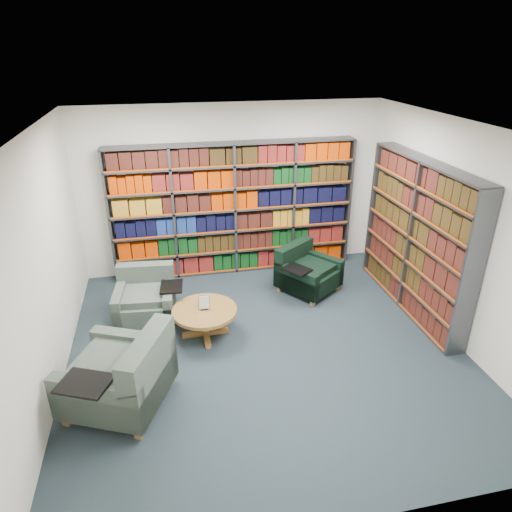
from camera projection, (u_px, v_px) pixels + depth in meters
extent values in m
cube|color=black|center=(266.00, 347.00, 5.99)|extent=(5.00, 5.00, 0.01)
cube|color=white|center=(268.00, 129.00, 4.79)|extent=(5.00, 5.00, 0.01)
cube|color=white|center=(232.00, 189.00, 7.61)|extent=(5.00, 0.01, 2.80)
cube|color=white|center=(349.00, 396.00, 3.18)|extent=(5.00, 0.01, 2.80)
cube|color=white|center=(41.00, 271.00, 4.92)|extent=(0.01, 5.00, 2.80)
cube|color=white|center=(456.00, 234.00, 5.87)|extent=(0.01, 5.00, 2.80)
cube|color=#47494F|center=(234.00, 210.00, 7.59)|extent=(4.00, 0.28, 2.20)
cube|color=silver|center=(233.00, 207.00, 7.71)|extent=(4.00, 0.02, 2.20)
cube|color=#D84C0A|center=(236.00, 212.00, 7.48)|extent=(4.00, 0.01, 2.20)
cube|color=#3D1610|center=(235.00, 260.00, 7.98)|extent=(3.88, 0.21, 0.29)
cube|color=#C53100|center=(235.00, 240.00, 7.83)|extent=(3.88, 0.21, 0.29)
cube|color=black|center=(234.00, 220.00, 7.67)|extent=(3.88, 0.21, 0.29)
cube|color=#AC771C|center=(234.00, 200.00, 7.51)|extent=(3.88, 0.21, 0.29)
cube|color=#C53100|center=(234.00, 178.00, 7.36)|extent=(3.88, 0.21, 0.29)
cube|color=#3D1610|center=(233.00, 155.00, 7.20)|extent=(3.88, 0.21, 0.29)
cube|color=#47494F|center=(416.00, 238.00, 6.49)|extent=(0.28, 2.50, 2.20)
cube|color=silver|center=(425.00, 237.00, 6.52)|extent=(0.02, 2.50, 2.20)
cube|color=#D84C0A|center=(408.00, 239.00, 6.47)|extent=(0.02, 2.50, 2.20)
cube|color=#34240C|center=(407.00, 294.00, 6.89)|extent=(0.21, 2.38, 0.29)
cube|color=#3D1610|center=(411.00, 273.00, 6.73)|extent=(0.21, 2.38, 0.29)
cube|color=#3D1610|center=(414.00, 250.00, 6.57)|extent=(0.21, 2.38, 0.29)
cube|color=#34240C|center=(418.00, 227.00, 6.42)|extent=(0.21, 2.38, 0.29)
cube|color=#34240C|center=(422.00, 202.00, 6.26)|extent=(0.21, 2.38, 0.29)
cube|color=#3D1610|center=(427.00, 176.00, 6.10)|extent=(0.21, 2.38, 0.29)
cube|color=#0C2A3B|center=(146.00, 305.00, 6.50)|extent=(0.88, 0.88, 0.29)
cube|color=#0C2A3B|center=(147.00, 284.00, 6.70)|extent=(0.82, 0.26, 0.65)
cube|color=#0C2A3B|center=(121.00, 302.00, 6.43)|extent=(0.20, 0.82, 0.43)
cube|color=#0C2A3B|center=(170.00, 299.00, 6.50)|extent=(0.20, 0.82, 0.43)
cube|color=black|center=(171.00, 286.00, 6.37)|extent=(0.34, 0.42, 0.02)
cube|color=olive|center=(120.00, 331.00, 6.24)|extent=(0.07, 0.07, 0.09)
cube|color=olive|center=(169.00, 328.00, 6.31)|extent=(0.07, 0.07, 0.09)
cube|color=olive|center=(127.00, 306.00, 6.84)|extent=(0.07, 0.07, 0.09)
cube|color=olive|center=(172.00, 303.00, 6.91)|extent=(0.07, 0.07, 0.09)
cube|color=black|center=(309.00, 277.00, 7.27)|extent=(1.11, 1.11, 0.28)
cube|color=black|center=(294.00, 262.00, 7.38)|extent=(0.75, 0.61, 0.64)
cube|color=black|center=(296.00, 281.00, 7.02)|extent=(0.57, 0.72, 0.43)
cube|color=black|center=(321.00, 266.00, 7.47)|extent=(0.57, 0.72, 0.43)
cube|color=black|center=(297.00, 269.00, 6.86)|extent=(0.47, 0.49, 0.02)
cube|color=olive|center=(313.00, 302.00, 6.93)|extent=(0.09, 0.09, 0.09)
cube|color=olive|center=(337.00, 287.00, 7.37)|extent=(0.09, 0.09, 0.09)
cube|color=olive|center=(279.00, 288.00, 7.33)|extent=(0.09, 0.09, 0.09)
cube|color=olive|center=(304.00, 274.00, 7.77)|extent=(0.09, 0.09, 0.09)
cube|color=#0C2A3B|center=(118.00, 382.00, 4.95)|extent=(1.31, 1.31, 0.35)
cube|color=#0C2A3B|center=(149.00, 371.00, 4.79)|extent=(0.61, 0.99, 0.79)
cube|color=#0C2A3B|center=(134.00, 352.00, 5.29)|extent=(0.97, 0.55, 0.53)
cube|color=#0C2A3B|center=(97.00, 403.00, 4.55)|extent=(0.97, 0.55, 0.53)
cube|color=black|center=(85.00, 383.00, 4.39)|extent=(0.59, 0.54, 0.03)
cube|color=olive|center=(106.00, 370.00, 5.49)|extent=(0.10, 0.10, 0.11)
cube|color=olive|center=(67.00, 420.00, 4.77)|extent=(0.10, 0.10, 0.11)
cube|color=olive|center=(169.00, 380.00, 5.33)|extent=(0.10, 0.10, 0.11)
cube|color=olive|center=(139.00, 432.00, 4.62)|extent=(0.10, 0.10, 0.11)
cylinder|color=olive|center=(205.00, 311.00, 6.07)|extent=(0.87, 0.87, 0.05)
cylinder|color=olive|center=(205.00, 323.00, 6.16)|extent=(0.12, 0.12, 0.35)
cube|color=olive|center=(206.00, 333.00, 6.22)|extent=(0.63, 0.08, 0.06)
cube|color=olive|center=(206.00, 333.00, 6.22)|extent=(0.08, 0.63, 0.06)
cube|color=black|center=(204.00, 309.00, 6.06)|extent=(0.10, 0.05, 0.01)
cube|color=white|center=(204.00, 303.00, 6.02)|extent=(0.14, 0.01, 0.19)
cube|color=#145926|center=(204.00, 302.00, 6.03)|extent=(0.15, 0.00, 0.21)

